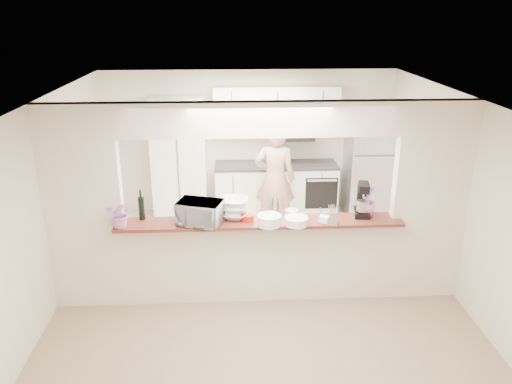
{
  "coord_description": "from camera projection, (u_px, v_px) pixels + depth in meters",
  "views": [
    {
      "loc": [
        -0.33,
        -5.47,
        3.47
      ],
      "look_at": [
        -0.03,
        0.3,
        1.33
      ],
      "focal_mm": 35.0,
      "sensor_mm": 36.0,
      "label": 1
    }
  ],
  "objects": [
    {
      "name": "floor",
      "position": [
        259.0,
        298.0,
        6.35
      ],
      "size": [
        6.0,
        6.0,
        0.0
      ],
      "primitive_type": "plane",
      "color": "gray",
      "rests_on": "ground"
    },
    {
      "name": "wine_bottle_a",
      "position": [
        141.0,
        208.0,
        5.91
      ],
      "size": [
        0.07,
        0.07,
        0.37
      ],
      "color": "black",
      "rests_on": "bar_counter"
    },
    {
      "name": "flower_left",
      "position": [
        121.0,
        214.0,
        5.69
      ],
      "size": [
        0.34,
        0.31,
        0.33
      ],
      "primitive_type": "imported",
      "rotation": [
        0.0,
        0.0,
        -0.21
      ],
      "color": "#C769A5",
      "rests_on": "bar_counter"
    },
    {
      "name": "kitchen_cabinets",
      "position": [
        239.0,
        162.0,
        8.55
      ],
      "size": [
        3.15,
        0.62,
        2.25
      ],
      "color": "silver",
      "rests_on": "floor"
    },
    {
      "name": "person",
      "position": [
        275.0,
        180.0,
        7.94
      ],
      "size": [
        0.69,
        0.49,
        1.78
      ],
      "primitive_type": "imported",
      "rotation": [
        0.0,
        0.0,
        3.04
      ],
      "color": "tan",
      "rests_on": "floor"
    },
    {
      "name": "refrigerator",
      "position": [
        368.0,
        168.0,
        8.63
      ],
      "size": [
        0.75,
        0.7,
        1.7
      ],
      "primitive_type": "cube",
      "color": "#A6A6AB",
      "rests_on": "floor"
    },
    {
      "name": "tile_overlay",
      "position": [
        253.0,
        243.0,
        7.8
      ],
      "size": [
        5.0,
        2.9,
        0.01
      ],
      "primitive_type": "cube",
      "color": "beige",
      "rests_on": "floor"
    },
    {
      "name": "utensil_caddy",
      "position": [
        328.0,
        215.0,
        5.83
      ],
      "size": [
        0.28,
        0.22,
        0.23
      ],
      "color": "silver",
      "rests_on": "bar_counter"
    },
    {
      "name": "red_bowl",
      "position": [
        247.0,
        217.0,
        5.92
      ],
      "size": [
        0.16,
        0.16,
        0.07
      ],
      "primitive_type": "cylinder",
      "color": "maroon",
      "rests_on": "bar_counter"
    },
    {
      "name": "plate_stack_b",
      "position": [
        296.0,
        221.0,
        5.79
      ],
      "size": [
        0.27,
        0.27,
        0.1
      ],
      "color": "white",
      "rests_on": "bar_counter"
    },
    {
      "name": "serving_bowls",
      "position": [
        234.0,
        209.0,
        5.96
      ],
      "size": [
        0.39,
        0.39,
        0.24
      ],
      "primitive_type": "imported",
      "rotation": [
        0.0,
        0.0,
        -0.21
      ],
      "color": "silver",
      "rests_on": "bar_counter"
    },
    {
      "name": "toaster_oven",
      "position": [
        200.0,
        213.0,
        5.79
      ],
      "size": [
        0.58,
        0.48,
        0.28
      ],
      "primitive_type": "imported",
      "rotation": [
        0.0,
        0.0,
        -0.3
      ],
      "color": "#ACACB1",
      "rests_on": "bar_counter"
    },
    {
      "name": "wine_bottle_b",
      "position": [
        142.0,
        209.0,
        5.92
      ],
      "size": [
        0.07,
        0.07,
        0.34
      ],
      "color": "black",
      "rests_on": "bar_counter"
    },
    {
      "name": "flower_right",
      "position": [
        367.0,
        199.0,
        6.01
      ],
      "size": [
        0.24,
        0.24,
        0.42
      ],
      "primitive_type": "imported",
      "rotation": [
        0.0,
        0.0,
        -0.02
      ],
      "color": "#BA6BC6",
      "rests_on": "bar_counter"
    },
    {
      "name": "stand_mixer",
      "position": [
        362.0,
        201.0,
        6.02
      ],
      "size": [
        0.22,
        0.31,
        0.42
      ],
      "color": "black",
      "rests_on": "bar_counter"
    },
    {
      "name": "bar_counter",
      "position": [
        259.0,
        257.0,
        6.14
      ],
      "size": [
        3.4,
        0.38,
        1.09
      ],
      "color": "silver",
      "rests_on": "floor"
    },
    {
      "name": "tan_bowl",
      "position": [
        292.0,
        213.0,
        6.05
      ],
      "size": [
        0.16,
        0.16,
        0.08
      ],
      "primitive_type": "cylinder",
      "color": "beige",
      "rests_on": "bar_counter"
    },
    {
      "name": "partition",
      "position": [
        260.0,
        188.0,
        5.83
      ],
      "size": [
        5.0,
        0.15,
        2.5
      ],
      "color": "silver",
      "rests_on": "floor"
    },
    {
      "name": "plate_stack_a",
      "position": [
        269.0,
        220.0,
        5.77
      ],
      "size": [
        0.28,
        0.28,
        0.13
      ],
      "color": "white",
      "rests_on": "bar_counter"
    }
  ]
}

